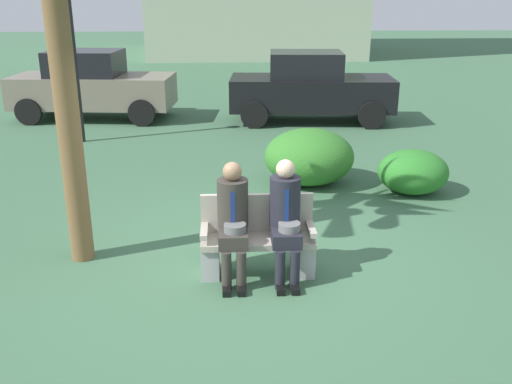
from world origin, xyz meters
name	(u,v)px	position (x,y,z in m)	size (l,w,h in m)	color
ground_plane	(242,265)	(0.00, 0.00, 0.00)	(80.00, 80.00, 0.00)	#3F6749
park_bench	(258,241)	(0.18, -0.18, 0.39)	(1.27, 0.44, 0.90)	#B7AD9E
seated_man_left	(233,217)	(-0.09, -0.30, 0.74)	(0.34, 0.72, 1.33)	#38332D
seated_man_right	(286,215)	(0.48, -0.30, 0.75)	(0.34, 0.72, 1.35)	#23232D
shrub_near_bench	(413,172)	(2.78, 2.40, 0.35)	(1.11, 1.02, 0.70)	#2D7B2A
shrub_mid_lawn	(309,157)	(1.20, 2.94, 0.46)	(1.48, 1.36, 0.93)	#34792A
parked_car_near	(92,85)	(-3.49, 8.25, 0.84)	(4.03, 2.01, 1.68)	slate
parked_car_far	(310,87)	(1.86, 7.67, 0.84)	(4.01, 1.95, 1.68)	black
street_lamp	(73,43)	(-3.25, 5.94, 2.05)	(0.24, 0.24, 3.30)	black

